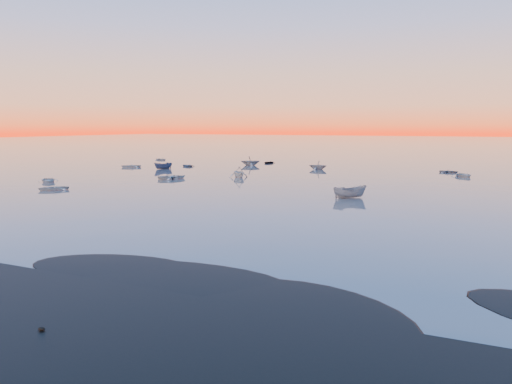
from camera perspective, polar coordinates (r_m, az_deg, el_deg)
The scene contains 5 objects.
ground at distance 126.18m, azimuth 14.97°, elevation 3.41°, with size 600.00×600.00×0.00m, color slate.
mud_lobes at distance 32.95m, azimuth -18.24°, elevation -8.07°, with size 140.00×6.00×0.07m, color black, non-canonical shape.
moored_fleet at distance 80.50m, azimuth 9.04°, elevation 1.32°, with size 124.00×58.00×1.20m, color silver, non-canonical shape.
boat_near_left at distance 83.37m, azimuth -22.66°, elevation 1.04°, with size 4.10×1.71×1.03m, color silver.
boat_near_center at distance 61.28m, azimuth 10.66°, elevation -0.67°, with size 4.26×1.80×1.48m, color slate.
Camera 1 is at (21.99, -23.94, 8.71)m, focal length 35.00 mm.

